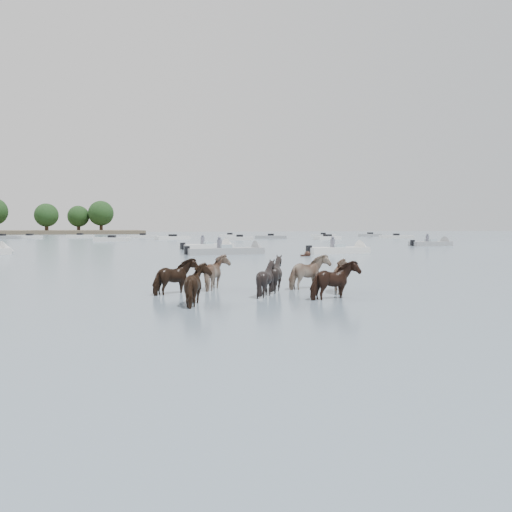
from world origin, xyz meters
name	(u,v)px	position (x,y,z in m)	size (l,w,h in m)	color
ground	(299,298)	(0.00, 0.00, 0.00)	(400.00, 400.00, 0.00)	slate
pony_herd	(264,279)	(-0.64, 1.22, 0.47)	(6.39, 4.53, 1.30)	black
swimming_pony	(307,255)	(8.82, 19.88, 0.10)	(0.72, 0.44, 0.44)	black
motorboat_b	(235,251)	(4.78, 24.01, 0.22)	(6.43, 2.11, 1.92)	gray
motorboat_c	(214,247)	(5.31, 32.88, 0.23)	(5.49, 2.96, 1.92)	silver
motorboat_d	(346,250)	(13.22, 22.57, 0.23)	(5.63, 2.10, 1.92)	silver
motorboat_e	(436,244)	(29.95, 34.01, 0.23)	(5.20, 1.75, 1.92)	gray
distant_flotilla	(126,238)	(0.39, 75.07, 0.26)	(105.49, 29.98, 0.93)	gray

